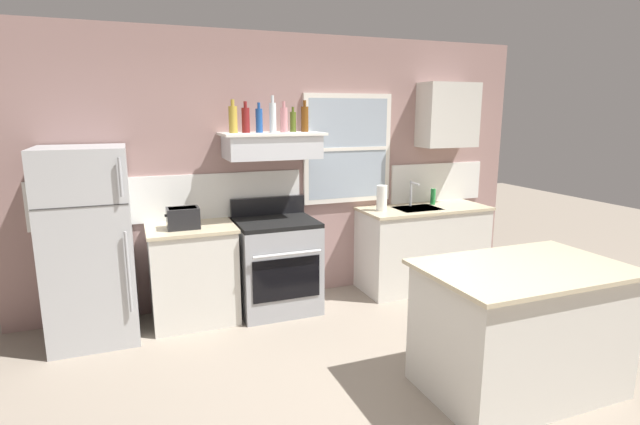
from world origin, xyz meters
name	(u,v)px	position (x,y,z in m)	size (l,w,h in m)	color
ground_plane	(392,405)	(0.00, 0.00, 0.00)	(16.00, 16.00, 0.00)	gray
back_wall	(291,169)	(0.03, 2.23, 1.35)	(5.40, 0.11, 2.70)	gray
refrigerator	(89,245)	(-1.90, 1.84, 0.83)	(0.70, 0.72, 1.66)	#B7BABC
counter_left_of_stove	(193,274)	(-1.05, 1.90, 0.46)	(0.79, 0.63, 0.91)	silver
toaster	(183,218)	(-1.12, 1.84, 1.01)	(0.30, 0.20, 0.19)	black
stove_range	(277,264)	(-0.25, 1.86, 0.46)	(0.76, 0.69, 1.09)	#9EA0A5
range_hood_shelf	(272,145)	(-0.25, 1.96, 1.62)	(0.96, 0.52, 0.24)	silver
bottle_champagne_gold_foil	(233,119)	(-0.61, 1.98, 1.87)	(0.08, 0.08, 0.30)	#B29333
bottle_red_label_wine	(246,120)	(-0.49, 1.97, 1.87)	(0.07, 0.07, 0.29)	maroon
bottle_blue_liqueur	(259,120)	(-0.37, 1.95, 1.86)	(0.07, 0.07, 0.28)	#1E478C
bottle_clear_tall	(273,117)	(-0.24, 1.92, 1.89)	(0.06, 0.06, 0.34)	silver
bottle_rose_pink	(284,119)	(-0.13, 1.93, 1.87)	(0.07, 0.07, 0.29)	#C67F84
bottle_olive_oil_square	(293,121)	(-0.02, 2.01, 1.85)	(0.06, 0.06, 0.24)	#4C601E
bottle_amber_wine	(305,119)	(0.09, 1.97, 1.87)	(0.07, 0.07, 0.30)	brown
counter_right_with_sink	(422,247)	(1.45, 1.90, 0.46)	(1.43, 0.63, 0.91)	silver
sink_faucet	(412,191)	(1.35, 2.00, 1.08)	(0.03, 0.17, 0.28)	silver
paper_towel_roll	(382,198)	(0.92, 1.90, 1.04)	(0.11, 0.11, 0.27)	white
dish_soap_bottle	(433,197)	(1.63, 2.00, 1.00)	(0.06, 0.06, 0.18)	#268C3F
kitchen_island	(520,328)	(0.94, -0.13, 0.46)	(1.40, 0.90, 0.91)	silver
upper_cabinet_right	(448,115)	(1.80, 2.04, 1.90)	(0.64, 0.32, 0.70)	silver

